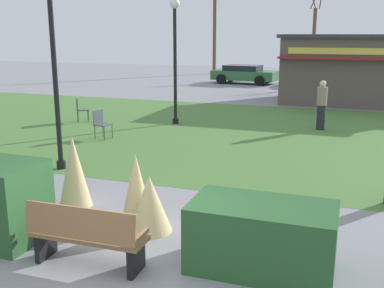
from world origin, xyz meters
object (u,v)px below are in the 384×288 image
food_kiosk (365,69)px  parked_car_west_slot (244,74)px  park_bench (86,236)px  person_strolling (322,105)px  cafe_chair_east (101,122)px  tree_right_bg (314,40)px  lamppost_mid (53,54)px  tree_left_bg (215,34)px  cafe_chair_west (80,108)px  lamppost_far (175,47)px  parked_car_center_slot (326,76)px

food_kiosk → parked_car_west_slot: size_ratio=1.76×
park_bench → person_strolling: size_ratio=1.01×
cafe_chair_east → parked_car_west_slot: (0.50, 17.49, 0.12)m
park_bench → tree_right_bg: size_ratio=0.28×
food_kiosk → cafe_chair_east: 13.32m
lamppost_mid → tree_right_bg: tree_right_bg is taller
tree_left_bg → parked_car_west_slot: bearing=-59.0°
parked_car_west_slot → tree_right_bg: size_ratio=0.71×
cafe_chair_west → tree_left_bg: tree_left_bg is taller
lamppost_far → parked_car_west_slot: lamppost_far is taller
tree_left_bg → cafe_chair_east: bearing=-81.4°
lamppost_far → lamppost_mid: bearing=-94.8°
parked_car_center_slot → parked_car_west_slot: bearing=180.0°
lamppost_mid → tree_left_bg: size_ratio=0.63×
parked_car_center_slot → tree_right_bg: tree_right_bg is taller
person_strolling → lamppost_mid: bearing=-67.1°
lamppost_far → parked_car_center_slot: lamppost_far is taller
cafe_chair_east → cafe_chair_west: bearing=134.8°
parked_car_center_slot → person_strolling: bearing=-87.1°
parked_car_west_slot → tree_right_bg: tree_right_bg is taller
tree_left_bg → tree_right_bg: tree_left_bg is taller
parked_car_west_slot → parked_car_center_slot: size_ratio=1.00×
cafe_chair_west → person_strolling: size_ratio=0.53×
food_kiosk → parked_car_west_slot: bearing=137.3°
lamppost_mid → person_strolling: size_ratio=2.62×
cafe_chair_west → parked_car_west_slot: parked_car_west_slot is taller
person_strolling → parked_car_center_slot: 13.81m
parked_car_center_slot → tree_left_bg: size_ratio=0.62×
cafe_chair_east → food_kiosk: bearing=53.9°
lamppost_mid → person_strolling: lamppost_mid is taller
park_bench → tree_left_bg: bearing=103.7°
lamppost_mid → lamppost_far: size_ratio=1.00×
lamppost_mid → cafe_chair_east: (-0.79, 3.27, -2.24)m
lamppost_mid → lamppost_far: bearing=85.2°
tree_right_bg → food_kiosk: bearing=-75.5°
park_bench → cafe_chair_east: park_bench is taller
lamppost_far → tree_right_bg: size_ratio=0.72×
park_bench → cafe_chair_west: bearing=123.3°
person_strolling → parked_car_center_slot: bearing=154.7°
lamppost_far → person_strolling: lamppost_far is taller
cafe_chair_west → tree_left_bg: (-1.50, 22.26, 2.64)m
food_kiosk → tree_right_bg: (-3.64, 14.02, 1.11)m
park_bench → lamppost_mid: size_ratio=0.39×
cafe_chair_east → tree_right_bg: size_ratio=0.14×
parked_car_west_slot → parked_car_center_slot: (5.23, -0.00, 0.00)m
person_strolling → parked_car_west_slot: 15.01m
parked_car_west_slot → parked_car_center_slot: 5.23m
park_bench → lamppost_far: size_ratio=0.39×
cafe_chair_west → tree_left_bg: size_ratio=0.13×
lamppost_far → cafe_chair_east: bearing=-113.4°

